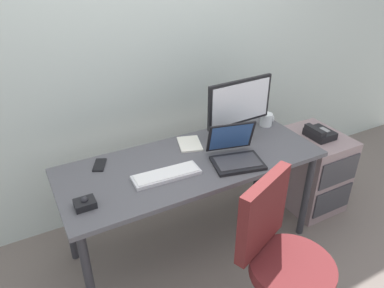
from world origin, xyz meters
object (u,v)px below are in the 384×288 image
(file_cabinet, at_px, (311,170))
(monitor_main, at_px, (240,105))
(coffee_mug, at_px, (266,119))
(trackball_mouse, at_px, (85,203))
(keyboard, at_px, (166,175))
(laptop, at_px, (235,153))
(paper_notepad, at_px, (190,144))
(cell_phone, at_px, (100,165))
(desk_phone, at_px, (319,133))
(office_chair, at_px, (280,270))

(file_cabinet, xyz_separation_m, monitor_main, (-0.66, 0.14, 0.66))
(coffee_mug, bearing_deg, trackball_mouse, -167.61)
(keyboard, height_order, laptop, laptop)
(laptop, bearing_deg, paper_notepad, 116.83)
(trackball_mouse, relative_size, coffee_mug, 1.08)
(cell_phone, bearing_deg, monitor_main, 19.65)
(file_cabinet, bearing_deg, keyboard, -176.88)
(laptop, distance_m, trackball_mouse, 0.96)
(coffee_mug, bearing_deg, desk_phone, -30.76)
(trackball_mouse, bearing_deg, laptop, 0.75)
(keyboard, distance_m, laptop, 0.47)
(office_chair, xyz_separation_m, paper_notepad, (-0.03, 0.97, 0.29))
(coffee_mug, bearing_deg, office_chair, -123.04)
(file_cabinet, bearing_deg, paper_notepad, 168.63)
(keyboard, height_order, coffee_mug, coffee_mug)
(coffee_mug, height_order, paper_notepad, coffee_mug)
(desk_phone, xyz_separation_m, monitor_main, (-0.66, 0.15, 0.31))
(office_chair, bearing_deg, file_cabinet, 37.69)
(office_chair, distance_m, cell_phone, 1.23)
(laptop, bearing_deg, desk_phone, 6.38)
(office_chair, bearing_deg, desk_phone, 37.32)
(laptop, bearing_deg, file_cabinet, 7.40)
(keyboard, xyz_separation_m, coffee_mug, (0.96, 0.27, 0.03))
(cell_phone, bearing_deg, desk_phone, 16.61)
(keyboard, xyz_separation_m, paper_notepad, (0.30, 0.28, -0.01))
(file_cabinet, bearing_deg, cell_phone, 171.83)
(coffee_mug, bearing_deg, cell_phone, 178.20)
(paper_notepad, bearing_deg, trackball_mouse, -157.67)
(office_chair, xyz_separation_m, coffee_mug, (0.62, 0.96, 0.33))
(office_chair, distance_m, laptop, 0.75)
(office_chair, bearing_deg, trackball_mouse, 142.42)
(coffee_mug, distance_m, cell_phone, 1.28)
(office_chair, bearing_deg, keyboard, 115.77)
(office_chair, bearing_deg, monitor_main, 70.26)
(file_cabinet, height_order, cell_phone, cell_phone)
(trackball_mouse, distance_m, coffee_mug, 1.49)
(office_chair, height_order, cell_phone, office_chair)
(file_cabinet, distance_m, office_chair, 1.25)
(monitor_main, bearing_deg, keyboard, -162.31)
(desk_phone, relative_size, office_chair, 0.21)
(monitor_main, distance_m, trackball_mouse, 1.20)
(trackball_mouse, height_order, paper_notepad, trackball_mouse)
(trackball_mouse, bearing_deg, paper_notepad, 22.33)
(monitor_main, distance_m, coffee_mug, 0.36)
(office_chair, bearing_deg, laptop, 78.75)
(laptop, bearing_deg, keyboard, 175.13)
(paper_notepad, bearing_deg, coffee_mug, -0.82)
(laptop, height_order, trackball_mouse, laptop)
(keyboard, bearing_deg, monitor_main, 17.69)
(laptop, distance_m, coffee_mug, 0.58)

